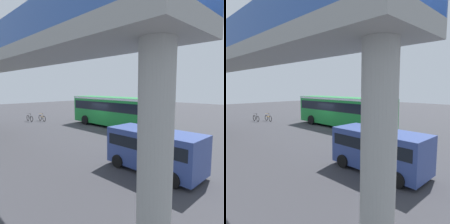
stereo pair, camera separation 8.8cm
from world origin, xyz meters
The scene contains 9 objects.
ground centered at (0.00, 0.00, 0.00)m, with size 80.00×80.00×0.00m, color #38383D.
city_bus centered at (-1.15, -0.85, 1.88)m, with size 11.54×2.85×3.15m.
parked_van centered at (-10.56, 6.16, 1.18)m, with size 4.80×2.17×2.05m.
bicycle_orange centered at (8.22, 2.79, 0.37)m, with size 1.77×0.44×0.96m.
bicycle_black centered at (9.18, 3.92, 0.37)m, with size 1.77×0.44×0.96m.
pedestrian centered at (-0.98, -3.77, 0.89)m, with size 0.38×0.38×1.79m.
lane_dash_leftmost centered at (-4.00, -2.18, 0.00)m, with size 2.00×0.20×0.01m, color silver.
lane_dash_left centered at (0.00, -2.18, 0.00)m, with size 2.00×0.20×0.01m, color silver.
lane_dash_centre centered at (4.00, -2.18, 0.00)m, with size 2.00×0.20×0.01m, color silver.
Camera 1 is at (-16.36, 14.86, 4.17)m, focal length 33.92 mm.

